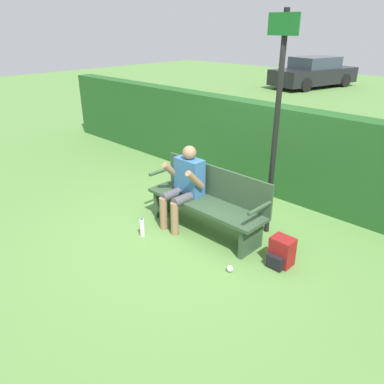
% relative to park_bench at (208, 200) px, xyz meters
% --- Properties ---
extents(ground_plane, '(40.00, 40.00, 0.00)m').
position_rel_park_bench_xyz_m(ground_plane, '(0.00, -0.07, -0.46)').
color(ground_plane, '#5B8942').
extents(hedge_back, '(12.00, 0.38, 1.52)m').
position_rel_park_bench_xyz_m(hedge_back, '(0.00, 1.79, 0.30)').
color(hedge_back, '#235623').
rests_on(hedge_back, ground).
extents(park_bench, '(1.86, 0.51, 0.91)m').
position_rel_park_bench_xyz_m(park_bench, '(0.00, 0.00, 0.00)').
color(park_bench, '#334C33').
rests_on(park_bench, ground).
extents(person_seated, '(0.56, 0.58, 1.18)m').
position_rel_park_bench_xyz_m(person_seated, '(-0.35, -0.12, 0.20)').
color(person_seated, '#336699').
rests_on(person_seated, ground).
extents(backpack, '(0.27, 0.29, 0.37)m').
position_rel_park_bench_xyz_m(backpack, '(1.24, -0.04, -0.29)').
color(backpack, maroon).
rests_on(backpack, ground).
extents(water_bottle, '(0.06, 0.06, 0.28)m').
position_rel_park_bench_xyz_m(water_bottle, '(-0.52, -0.79, -0.33)').
color(water_bottle, white).
rests_on(water_bottle, ground).
extents(signpost, '(0.40, 0.09, 2.90)m').
position_rel_park_bench_xyz_m(signpost, '(0.65, 0.53, 1.17)').
color(signpost, black).
rests_on(signpost, ground).
extents(parked_car, '(2.58, 4.59, 1.37)m').
position_rel_park_bench_xyz_m(parked_car, '(-5.42, 13.41, 0.18)').
color(parked_car, black).
rests_on(parked_car, ground).
extents(litter_crumple, '(0.08, 0.08, 0.08)m').
position_rel_park_bench_xyz_m(litter_crumple, '(0.89, -0.59, -0.42)').
color(litter_crumple, silver).
rests_on(litter_crumple, ground).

